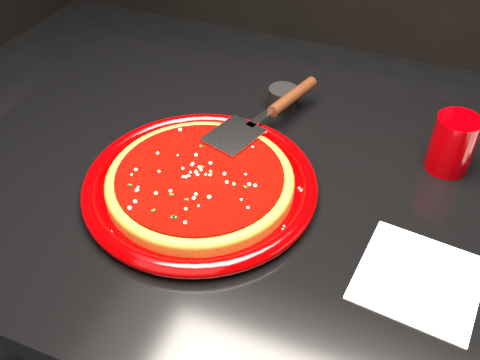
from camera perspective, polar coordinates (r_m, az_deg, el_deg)
name	(u,v)px	position (r m, az deg, el deg)	size (l,w,h in m)	color
table	(273,320)	(1.20, 3.51, -14.65)	(1.20, 0.80, 0.75)	black
plate	(200,184)	(0.90, -4.25, -0.48)	(0.40, 0.40, 0.03)	#7C0000
pizza_crust	(200,182)	(0.90, -4.26, -0.27)	(0.32, 0.32, 0.02)	brown
pizza_crust_rim	(200,179)	(0.89, -4.29, 0.11)	(0.32, 0.32, 0.02)	brown
pizza_sauce	(200,176)	(0.89, -4.31, 0.39)	(0.28, 0.28, 0.01)	#6C0300
parmesan_dusting	(200,173)	(0.89, -4.33, 0.77)	(0.27, 0.27, 0.01)	beige
basil_flecks	(200,173)	(0.89, -4.33, 0.72)	(0.25, 0.25, 0.00)	black
pizza_server	(267,113)	(1.01, 2.86, 7.16)	(0.09, 0.34, 0.03)	#B7B9BF
cup	(453,144)	(1.00, 21.74, 3.61)	(0.07, 0.07, 0.10)	#890002
napkin_a	(419,279)	(0.82, 18.51, -9.93)	(0.17, 0.17, 0.00)	white
ramekin	(283,98)	(1.10, 4.60, 8.66)	(0.06, 0.06, 0.05)	black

